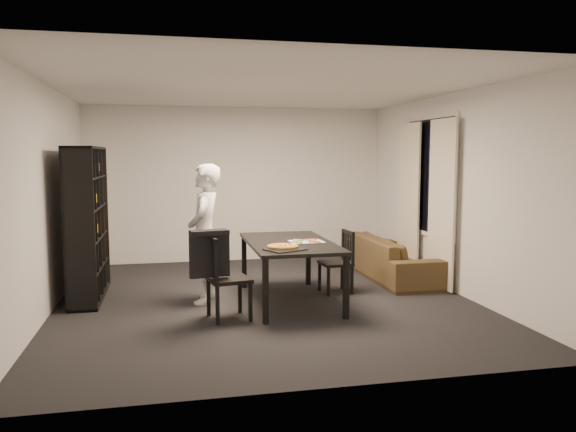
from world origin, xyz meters
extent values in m
cube|color=black|center=(0.00, 0.00, 0.00)|extent=(5.00, 5.50, 0.01)
cube|color=white|center=(0.00, 0.00, 2.60)|extent=(5.00, 5.50, 0.01)
cube|color=white|center=(0.00, 2.75, 1.30)|extent=(5.00, 0.01, 2.60)
cube|color=white|center=(0.00, -2.75, 1.30)|extent=(5.00, 0.01, 2.60)
cube|color=white|center=(-2.50, 0.00, 1.30)|extent=(0.01, 5.50, 2.60)
cube|color=white|center=(2.50, 0.00, 1.30)|extent=(0.01, 5.50, 2.60)
cube|color=black|center=(2.48, 0.60, 1.50)|extent=(0.02, 1.40, 1.60)
cube|color=white|center=(2.48, 0.60, 1.50)|extent=(0.03, 1.52, 1.72)
cube|color=silver|center=(2.40, 0.08, 1.15)|extent=(0.03, 0.70, 2.25)
cube|color=silver|center=(2.40, 1.12, 1.15)|extent=(0.03, 0.70, 2.25)
cube|color=black|center=(-2.16, 0.60, 0.95)|extent=(0.35, 1.50, 1.90)
cube|color=black|center=(0.28, -0.15, 0.73)|extent=(1.00, 1.80, 0.04)
cube|color=black|center=(-0.17, -1.00, 0.35)|extent=(0.06, 0.06, 0.71)
cube|color=black|center=(0.73, -1.00, 0.35)|extent=(0.06, 0.06, 0.71)
cube|color=black|center=(-0.17, 0.69, 0.35)|extent=(0.06, 0.06, 0.71)
cube|color=black|center=(0.73, 0.69, 0.35)|extent=(0.06, 0.06, 0.71)
cube|color=black|center=(-0.53, -0.72, 0.44)|extent=(0.50, 0.50, 0.04)
cube|color=black|center=(-0.72, -0.76, 0.69)|extent=(0.12, 0.43, 0.46)
cube|color=black|center=(-0.72, -0.76, 0.90)|extent=(0.11, 0.41, 0.05)
cube|color=black|center=(-0.31, -0.87, 0.21)|extent=(0.04, 0.04, 0.42)
cube|color=black|center=(-0.38, -0.51, 0.21)|extent=(0.04, 0.04, 0.42)
cube|color=black|center=(-0.67, -0.94, 0.21)|extent=(0.04, 0.04, 0.42)
cube|color=black|center=(-0.74, -0.57, 0.21)|extent=(0.04, 0.04, 0.42)
cube|color=black|center=(0.96, 0.17, 0.39)|extent=(0.41, 0.41, 0.04)
cube|color=black|center=(1.14, 0.19, 0.61)|extent=(0.07, 0.38, 0.41)
cube|color=black|center=(1.14, 0.19, 0.79)|extent=(0.06, 0.36, 0.05)
cube|color=black|center=(0.79, 0.32, 0.18)|extent=(0.04, 0.04, 0.37)
cube|color=black|center=(0.82, 0.00, 0.18)|extent=(0.04, 0.04, 0.37)
cube|color=black|center=(1.11, 0.35, 0.18)|extent=(0.04, 0.04, 0.37)
cube|color=black|center=(1.14, 0.02, 0.18)|extent=(0.04, 0.04, 0.37)
cube|color=black|center=(-0.74, -0.76, 0.72)|extent=(0.44, 0.16, 0.46)
cube|color=black|center=(-0.74, -0.76, 0.97)|extent=(0.43, 0.25, 0.05)
imported|color=silver|center=(-0.73, 0.06, 0.85)|extent=(0.55, 0.70, 1.69)
cube|color=black|center=(0.10, -0.74, 0.75)|extent=(0.50, 0.46, 0.01)
cylinder|color=olive|center=(0.09, -0.66, 0.77)|extent=(0.35, 0.35, 0.02)
cylinder|color=gold|center=(0.09, -0.66, 0.79)|extent=(0.31, 0.31, 0.01)
cube|color=silver|center=(0.47, -0.24, 0.75)|extent=(0.42, 0.32, 0.01)
imported|color=#393017|center=(2.06, 0.85, 0.30)|extent=(0.80, 2.06, 0.60)
camera|label=1|loc=(-1.16, -6.76, 1.79)|focal=35.00mm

